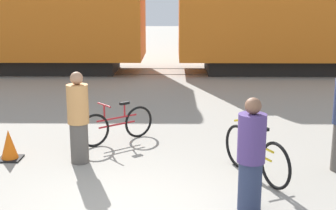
% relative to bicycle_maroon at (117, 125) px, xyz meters
% --- Properties ---
extents(rail_near, '(39.78, 0.07, 0.01)m').
position_rel_bicycle_maroon_xyz_m(rail_near, '(0.64, 8.22, -0.34)').
color(rail_near, '#4C4238').
rests_on(rail_near, ground_plane).
extents(rail_far, '(39.78, 0.07, 0.01)m').
position_rel_bicycle_maroon_xyz_m(rail_far, '(0.64, 9.65, -0.34)').
color(rail_far, '#4C4238').
rests_on(rail_far, ground_plane).
extents(bicycle_maroon, '(1.35, 1.10, 0.82)m').
position_rel_bicycle_maroon_xyz_m(bicycle_maroon, '(0.00, 0.00, 0.00)').
color(bicycle_maroon, black).
rests_on(bicycle_maroon, ground_plane).
extents(bicycle_yellow, '(0.80, 1.62, 0.91)m').
position_rel_bicycle_maroon_xyz_m(bicycle_yellow, '(2.44, -1.82, 0.04)').
color(bicycle_yellow, black).
rests_on(bicycle_yellow, ground_plane).
extents(person_in_purple, '(0.38, 0.38, 1.57)m').
position_rel_bicycle_maroon_xyz_m(person_in_purple, '(2.16, -3.02, 0.42)').
color(person_in_purple, '#283351').
rests_on(person_in_purple, ground_plane).
extents(person_in_tan, '(0.37, 0.37, 1.61)m').
position_rel_bicycle_maroon_xyz_m(person_in_tan, '(-0.52, -1.19, 0.45)').
color(person_in_tan, '#514C47').
rests_on(person_in_tan, ground_plane).
extents(traffic_cone, '(0.40, 0.40, 0.55)m').
position_rel_bicycle_maroon_xyz_m(traffic_cone, '(-1.81, -1.06, -0.10)').
color(traffic_cone, black).
rests_on(traffic_cone, ground_plane).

